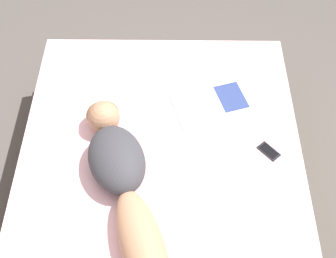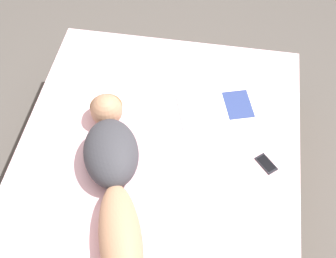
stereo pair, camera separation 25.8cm
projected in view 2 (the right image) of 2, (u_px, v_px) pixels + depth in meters
ground_plane at (158, 200)px, 3.24m from camera, size 12.00×12.00×0.00m
bed at (157, 180)px, 3.02m from camera, size 1.76×2.10×0.56m
person at (113, 173)px, 2.61m from camera, size 0.61×1.31×0.21m
open_magazine at (219, 107)px, 3.02m from camera, size 0.59×0.47×0.01m
cell_phone at (266, 164)px, 2.76m from camera, size 0.14×0.15×0.01m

